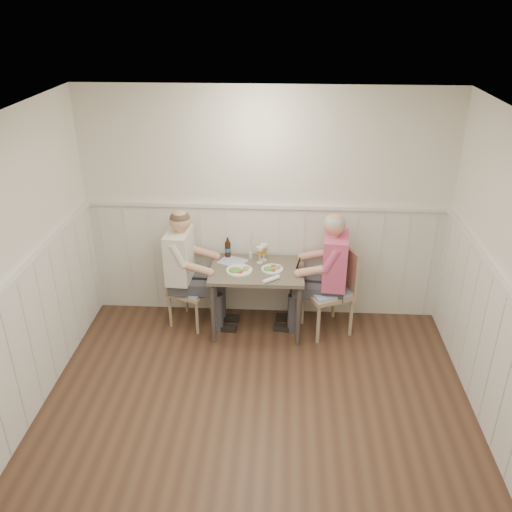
# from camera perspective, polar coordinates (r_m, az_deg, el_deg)

# --- Properties ---
(ground_plane) EXTENTS (4.50, 4.50, 0.00)m
(ground_plane) POSITION_cam_1_polar(r_m,az_deg,el_deg) (4.76, -0.33, -19.93)
(ground_plane) COLOR #462C1F
(room_shell) EXTENTS (4.04, 4.54, 2.60)m
(room_shell) POSITION_cam_1_polar(r_m,az_deg,el_deg) (3.81, -0.39, -3.88)
(room_shell) COLOR white
(room_shell) RESTS_ON ground
(wainscot) EXTENTS (4.00, 4.49, 1.34)m
(wainscot) POSITION_cam_1_polar(r_m,az_deg,el_deg) (4.83, 0.17, -8.33)
(wainscot) COLOR silver
(wainscot) RESTS_ON ground
(dining_table) EXTENTS (1.00, 0.70, 0.75)m
(dining_table) POSITION_cam_1_polar(r_m,az_deg,el_deg) (5.84, 0.11, -2.18)
(dining_table) COLOR brown
(dining_table) RESTS_ON ground
(chair_right) EXTENTS (0.61, 0.61, 0.98)m
(chair_right) POSITION_cam_1_polar(r_m,az_deg,el_deg) (5.95, 8.11, -3.22)
(chair_right) COLOR gray
(chair_right) RESTS_ON ground
(chair_left) EXTENTS (0.52, 0.52, 0.86)m
(chair_left) POSITION_cam_1_polar(r_m,az_deg,el_deg) (6.10, -7.36, -3.12)
(chair_left) COLOR gray
(chair_left) RESTS_ON ground
(man_in_pink) EXTENTS (0.68, 0.47, 1.41)m
(man_in_pink) POSITION_cam_1_polar(r_m,az_deg,el_deg) (5.90, 7.74, -2.80)
(man_in_pink) COLOR #3F3F47
(man_in_pink) RESTS_ON ground
(diner_cream) EXTENTS (0.66, 0.46, 1.40)m
(diner_cream) POSITION_cam_1_polar(r_m,az_deg,el_deg) (6.01, -7.49, -2.30)
(diner_cream) COLOR #3F3F47
(diner_cream) RESTS_ON ground
(plate_man) EXTENTS (0.23, 0.23, 0.06)m
(plate_man) POSITION_cam_1_polar(r_m,az_deg,el_deg) (5.76, 1.65, -1.31)
(plate_man) COLOR white
(plate_man) RESTS_ON dining_table
(plate_diner) EXTENTS (0.28, 0.28, 0.07)m
(plate_diner) POSITION_cam_1_polar(r_m,az_deg,el_deg) (5.73, -1.91, -1.46)
(plate_diner) COLOR white
(plate_diner) RESTS_ON dining_table
(beer_glass_a) EXTENTS (0.08, 0.08, 0.19)m
(beer_glass_a) POSITION_cam_1_polar(r_m,az_deg,el_deg) (5.92, 0.83, 0.70)
(beer_glass_a) COLOR silver
(beer_glass_a) RESTS_ON dining_table
(beer_glass_b) EXTENTS (0.08, 0.08, 0.19)m
(beer_glass_b) POSITION_cam_1_polar(r_m,az_deg,el_deg) (5.87, 0.41, 0.40)
(beer_glass_b) COLOR silver
(beer_glass_b) RESTS_ON dining_table
(beer_bottle) EXTENTS (0.07, 0.07, 0.23)m
(beer_bottle) POSITION_cam_1_polar(r_m,az_deg,el_deg) (6.02, -2.99, 0.80)
(beer_bottle) COLOR black
(beer_bottle) RESTS_ON dining_table
(rolled_napkin) EXTENTS (0.18, 0.16, 0.04)m
(rolled_napkin) POSITION_cam_1_polar(r_m,az_deg,el_deg) (5.54, 1.59, -2.48)
(rolled_napkin) COLOR white
(rolled_napkin) RESTS_ON dining_table
(grass_vase) EXTENTS (0.04, 0.04, 0.34)m
(grass_vase) POSITION_cam_1_polar(r_m,az_deg,el_deg) (5.96, -0.57, 1.08)
(grass_vase) COLOR silver
(grass_vase) RESTS_ON dining_table
(gingham_mat) EXTENTS (0.35, 0.32, 0.01)m
(gingham_mat) POSITION_cam_1_polar(r_m,az_deg,el_deg) (5.95, -2.45, -0.58)
(gingham_mat) COLOR #5171A9
(gingham_mat) RESTS_ON dining_table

